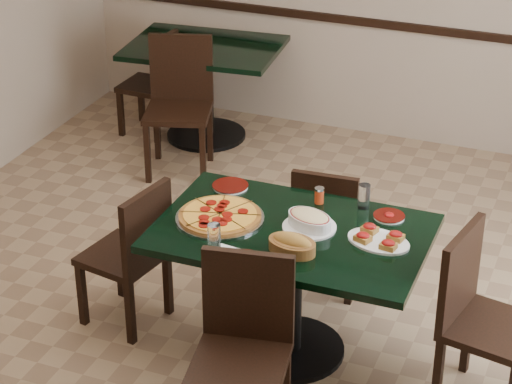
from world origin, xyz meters
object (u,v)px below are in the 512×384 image
at_px(pepperoni_pizza, 220,216).
at_px(lasagna_casserole, 310,220).
at_px(back_chair_near, 180,96).
at_px(bruschetta_platter, 379,238).
at_px(chair_left, 134,249).
at_px(back_table, 205,74).
at_px(chair_right, 478,311).
at_px(main_table, 291,261).
at_px(back_chair_left, 155,79).
at_px(bread_basket, 292,244).
at_px(chair_near, 243,340).
at_px(chair_far, 328,224).

distance_m(pepperoni_pizza, lasagna_casserole, 0.47).
distance_m(back_chair_near, bruschetta_platter, 2.66).
bearing_deg(chair_left, bruschetta_platter, 104.74).
relative_size(back_table, chair_right, 1.30).
relative_size(chair_left, bruschetta_platter, 2.33).
relative_size(main_table, lasagna_casserole, 4.74).
bearing_deg(bruschetta_platter, back_chair_near, 150.10).
xyz_separation_m(back_table, pepperoni_pizza, (1.18, -2.40, 0.24)).
bearing_deg(back_chair_left, lasagna_casserole, 44.28).
xyz_separation_m(main_table, chair_right, (0.96, -0.02, -0.05)).
bearing_deg(bread_basket, back_chair_left, 138.22).
xyz_separation_m(chair_near, pepperoni_pizza, (-0.39, 0.62, 0.25)).
bearing_deg(back_chair_left, chair_far, 51.66).
relative_size(main_table, back_chair_left, 1.69).
bearing_deg(bruschetta_platter, pepperoni_pizza, -162.47).
height_order(chair_near, chair_left, chair_near).
relative_size(chair_right, lasagna_casserole, 3.19).
relative_size(back_chair_near, pepperoni_pizza, 2.12).
xyz_separation_m(main_table, back_chair_left, (-1.95, 2.30, -0.12)).
bearing_deg(chair_left, chair_near, 66.61).
bearing_deg(chair_left, bread_basket, 92.15).
relative_size(main_table, chair_near, 1.49).
relative_size(chair_left, bread_basket, 3.18).
bearing_deg(chair_far, chair_left, 34.66).
xyz_separation_m(main_table, back_table, (-1.56, 2.37, -0.04)).
relative_size(main_table, bread_basket, 5.12).
bearing_deg(chair_near, main_table, 80.15).
relative_size(chair_right, bruschetta_platter, 2.52).
bearing_deg(chair_near, chair_left, 136.21).
bearing_deg(bruschetta_platter, chair_right, 6.34).
xyz_separation_m(chair_near, back_chair_near, (-1.52, 2.49, 0.03)).
bearing_deg(back_chair_left, chair_near, 35.78).
xyz_separation_m(back_table, chair_near, (1.56, -3.02, -0.01)).
bearing_deg(chair_near, chair_right, 23.41).
xyz_separation_m(back_table, bread_basket, (1.63, -2.57, 0.27)).
xyz_separation_m(back_chair_near, lasagna_casserole, (1.59, -1.78, 0.25)).
bearing_deg(lasagna_casserole, chair_right, 16.94).
bearing_deg(back_chair_left, pepperoni_pizza, 36.23).
bearing_deg(pepperoni_pizza, main_table, 4.34).
distance_m(chair_far, bread_basket, 0.90).
distance_m(main_table, chair_right, 0.96).
xyz_separation_m(chair_right, back_chair_near, (-2.48, 1.85, 0.03)).
bearing_deg(chair_left, pepperoni_pizza, 104.08).
distance_m(chair_right, bruschetta_platter, 0.59).
distance_m(chair_left, bread_basket, 1.02).
distance_m(lasagna_casserole, bread_basket, 0.25).
height_order(main_table, chair_right, chair_right).
bearing_deg(back_table, bread_basket, -62.97).
bearing_deg(back_chair_near, chair_left, -88.44).
bearing_deg(bread_basket, pepperoni_pizza, 168.76).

